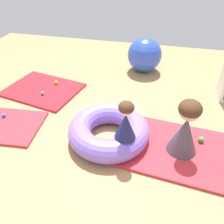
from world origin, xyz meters
TOP-DOWN VIEW (x-y plane):
  - ground_plane at (0.00, 0.00)m, footprint 8.00×8.00m
  - gym_mat_near_right at (-1.46, 1.09)m, footprint 1.49×1.26m
  - gym_mat_center_rear at (1.08, 0.04)m, footprint 1.80×1.28m
  - inflatable_cushion at (0.08, 0.06)m, footprint 1.14×1.14m
  - child_in_navy at (0.35, -0.18)m, footprint 0.38×0.38m
  - adult_seated at (1.08, 0.04)m, footprint 0.56×0.56m
  - play_ball_green at (1.36, 0.26)m, footprint 0.08×0.08m
  - play_ball_blue at (-1.66, 0.14)m, footprint 0.06×0.06m
  - play_ball_orange at (0.44, 0.25)m, footprint 0.07×0.07m
  - play_ball_yellow at (-1.29, 1.32)m, footprint 0.07×0.07m
  - play_ball_teal at (-1.36, 0.89)m, footprint 0.06×0.06m
  - exercise_ball_large at (0.29, 2.38)m, footprint 0.72×0.72m

SIDE VIEW (x-z plane):
  - ground_plane at x=0.00m, z-range 0.00..0.00m
  - gym_mat_near_right at x=-1.46m, z-range 0.00..0.04m
  - gym_mat_center_rear at x=1.08m, z-range 0.00..0.04m
  - play_ball_blue at x=-1.66m, z-range 0.04..0.10m
  - play_ball_teal at x=-1.36m, z-range 0.04..0.10m
  - play_ball_orange at x=0.44m, z-range 0.04..0.11m
  - play_ball_yellow at x=-1.29m, z-range 0.04..0.11m
  - play_ball_green at x=1.36m, z-range 0.04..0.12m
  - inflatable_cushion at x=0.08m, z-range 0.00..0.32m
  - exercise_ball_large at x=0.29m, z-range 0.00..0.72m
  - adult_seated at x=1.08m, z-range 0.03..0.81m
  - child_in_navy at x=0.35m, z-range 0.31..0.84m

